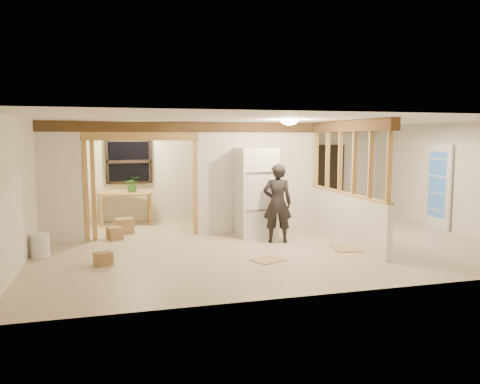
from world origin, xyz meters
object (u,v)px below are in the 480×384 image
object	(u,v)px
work_table	(126,208)
bookshelf	(325,180)
woman	(277,203)
shop_vac	(74,217)
refrigerator	(256,192)

from	to	relation	value
work_table	bookshelf	world-z (taller)	bookshelf
woman	shop_vac	distance (m)	4.90
shop_vac	bookshelf	size ratio (longest dim) A/B	0.30
refrigerator	shop_vac	distance (m)	4.38
woman	work_table	xyz separation A→B (m)	(-2.96, 2.89, -0.41)
refrigerator	bookshelf	world-z (taller)	bookshelf
refrigerator	bookshelf	xyz separation A→B (m)	(2.72, 2.26, 0.01)
refrigerator	bookshelf	size ratio (longest dim) A/B	0.99
woman	bookshelf	bearing A→B (deg)	-114.16
woman	bookshelf	distance (m)	3.93
refrigerator	bookshelf	distance (m)	3.54
work_table	shop_vac	xyz separation A→B (m)	(-1.19, -0.34, -0.11)
work_table	shop_vac	world-z (taller)	work_table
refrigerator	work_table	distance (m)	3.52
shop_vac	bookshelf	xyz separation A→B (m)	(6.66, 0.47, 0.69)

